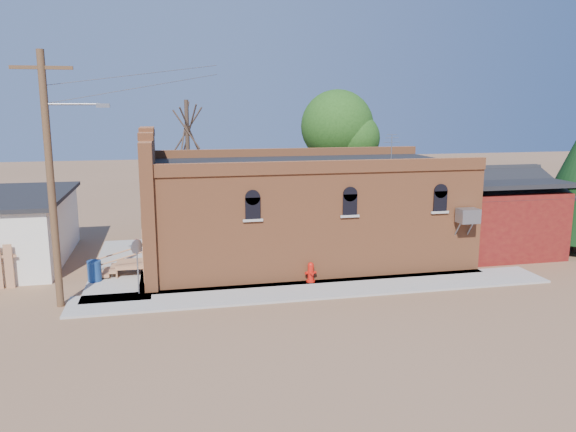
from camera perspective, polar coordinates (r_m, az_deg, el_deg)
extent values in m
plane|color=brown|center=(21.16, 0.03, -8.59)|extent=(120.00, 120.00, 0.00)
cube|color=#9E9991|center=(22.32, 3.33, -7.45)|extent=(19.00, 2.20, 0.08)
cube|color=#9E9991|center=(26.51, -16.33, -4.89)|extent=(2.60, 10.00, 0.08)
cube|color=#B06035|center=(26.20, 1.73, 0.34)|extent=(14.00, 7.00, 4.50)
cube|color=black|center=(25.87, 1.76, 5.36)|extent=(13.80, 6.80, 0.12)
cube|color=#B06035|center=(25.33, -13.82, 1.15)|extent=(0.50, 7.40, 5.80)
cube|color=navy|center=(23.99, -14.72, 3.23)|extent=(0.08, 1.10, 1.56)
cube|color=gray|center=(24.80, 17.83, 0.03)|extent=(0.85, 0.65, 0.60)
cube|color=#5C0F10|center=(30.04, 19.58, -0.17)|extent=(5.00, 6.00, 3.20)
cylinder|color=#45351B|center=(21.20, -22.95, 3.09)|extent=(0.26, 0.26, 9.00)
cube|color=#45351B|center=(21.08, -23.77, 13.64)|extent=(2.00, 0.12, 0.12)
cylinder|color=gray|center=(20.89, -21.05, 10.57)|extent=(1.80, 0.08, 0.08)
cube|color=gray|center=(20.77, -18.27, 10.61)|extent=(0.45, 0.22, 0.14)
cylinder|color=#483329|center=(32.67, -10.09, 4.97)|extent=(0.24, 0.24, 7.50)
cylinder|color=#483329|center=(34.76, 4.94, 4.46)|extent=(0.28, 0.28, 6.30)
sphere|color=#1F4714|center=(34.55, 5.02, 9.07)|extent=(4.40, 4.40, 4.40)
cylinder|color=#483329|center=(31.37, 27.13, -2.17)|extent=(0.30, 0.30, 1.20)
cylinder|color=red|center=(23.08, 2.32, -6.62)|extent=(0.48, 0.48, 0.07)
cylinder|color=red|center=(22.98, 2.32, -5.79)|extent=(0.33, 0.33, 0.62)
sphere|color=red|center=(22.89, 2.33, -5.02)|extent=(0.25, 0.25, 0.25)
cylinder|color=red|center=(22.83, 2.42, -5.89)|extent=(0.16, 0.17, 0.11)
cylinder|color=red|center=(22.94, 1.94, -5.81)|extent=(0.17, 0.16, 0.11)
cylinder|color=red|center=(23.01, 2.71, -5.75)|extent=(0.17, 0.16, 0.11)
cylinder|color=gray|center=(22.15, -15.02, -5.23)|extent=(0.07, 0.07, 1.94)
cylinder|color=gray|center=(21.90, -15.13, -3.03)|extent=(0.42, 0.44, 0.58)
cylinder|color=red|center=(21.94, -15.13, -3.00)|extent=(0.42, 0.44, 0.58)
cylinder|color=navy|center=(24.39, -19.07, -5.29)|extent=(0.70, 0.70, 0.85)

